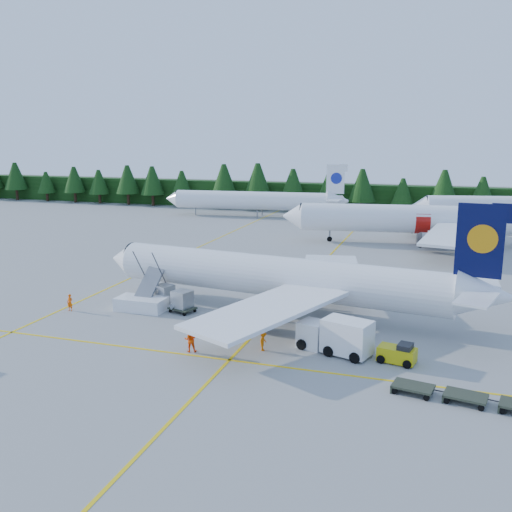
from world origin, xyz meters
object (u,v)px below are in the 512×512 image
(airliner_red, at_px, (417,220))
(service_truck, at_px, (335,335))
(airstairs, at_px, (143,300))
(baggage_tug, at_px, (398,353))
(airliner_navy, at_px, (269,276))

(airliner_red, height_order, service_truck, airliner_red)
(airstairs, relative_size, service_truck, 1.05)
(airliner_red, bearing_deg, airstairs, -127.02)
(service_truck, distance_m, baggage_tug, 4.95)
(airstairs, relative_size, baggage_tug, 2.20)
(airliner_red, bearing_deg, service_truck, -102.95)
(baggage_tug, bearing_deg, airstairs, 177.91)
(airliner_red, distance_m, baggage_tug, 49.41)
(airliner_navy, xyz_separation_m, baggage_tug, (12.87, -9.39, -2.68))
(airliner_red, bearing_deg, baggage_tug, -97.25)
(airstairs, xyz_separation_m, baggage_tug, (24.61, -6.01, -0.22))
(service_truck, height_order, baggage_tug, service_truck)
(airliner_red, xyz_separation_m, airstairs, (-23.59, -43.29, -2.88))
(airliner_red, height_order, baggage_tug, airliner_red)
(airliner_red, distance_m, service_truck, 48.89)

